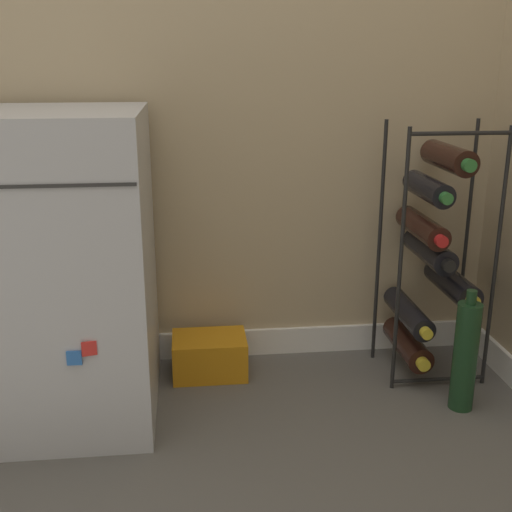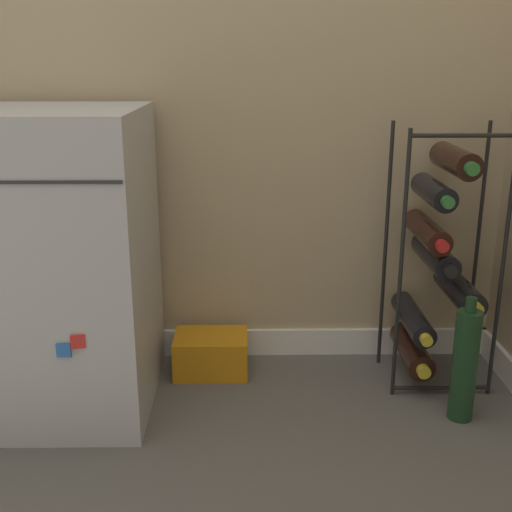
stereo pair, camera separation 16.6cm
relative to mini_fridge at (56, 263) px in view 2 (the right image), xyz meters
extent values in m
plane|color=#56544F|center=(0.54, -0.38, -0.42)|extent=(14.00, 14.00, 0.00)
cube|color=white|center=(0.54, 0.28, -0.38)|extent=(6.63, 0.01, 0.09)
cube|color=#B7BABF|center=(0.00, 0.00, 0.00)|extent=(0.52, 0.52, 0.85)
cube|color=#2D2D2D|center=(0.00, -0.26, 0.28)|extent=(0.51, 0.00, 0.01)
cube|color=red|center=(0.12, -0.26, -0.12)|extent=(0.04, 0.01, 0.04)
cube|color=blue|center=(0.09, -0.26, -0.14)|extent=(0.04, 0.01, 0.04)
cylinder|color=black|center=(0.98, 0.01, -0.03)|extent=(0.01, 0.01, 0.79)
cylinder|color=black|center=(1.27, 0.01, -0.03)|extent=(0.01, 0.01, 0.79)
cylinder|color=black|center=(0.98, 0.22, -0.03)|extent=(0.01, 0.01, 0.79)
cylinder|color=black|center=(1.27, 0.22, -0.03)|extent=(0.01, 0.01, 0.79)
cylinder|color=black|center=(1.12, 0.01, -0.40)|extent=(0.29, 0.01, 0.01)
cylinder|color=black|center=(1.12, 0.01, 0.35)|extent=(0.29, 0.01, 0.01)
cylinder|color=black|center=(1.05, 0.11, -0.33)|extent=(0.08, 0.26, 0.08)
cylinder|color=gold|center=(1.05, -0.03, -0.33)|extent=(0.04, 0.02, 0.04)
cylinder|color=black|center=(1.05, 0.11, -0.22)|extent=(0.07, 0.29, 0.07)
cylinder|color=gold|center=(1.05, -0.05, -0.22)|extent=(0.03, 0.02, 0.03)
cylinder|color=black|center=(1.18, 0.11, -0.13)|extent=(0.08, 0.28, 0.08)
cylinder|color=gold|center=(1.18, -0.04, -0.13)|extent=(0.04, 0.02, 0.04)
cylinder|color=black|center=(1.10, 0.11, -0.02)|extent=(0.08, 0.27, 0.08)
cylinder|color=black|center=(1.10, -0.04, -0.02)|extent=(0.04, 0.02, 0.04)
cylinder|color=black|center=(1.07, 0.11, 0.06)|extent=(0.07, 0.28, 0.07)
cylinder|color=red|center=(1.07, -0.04, 0.06)|extent=(0.03, 0.02, 0.03)
cylinder|color=black|center=(1.08, 0.11, 0.18)|extent=(0.07, 0.25, 0.07)
cylinder|color=#2D7033|center=(1.08, -0.03, 0.18)|extent=(0.03, 0.02, 0.03)
cylinder|color=black|center=(1.14, 0.11, 0.27)|extent=(0.08, 0.26, 0.08)
cylinder|color=#2D7033|center=(1.14, -0.03, 0.27)|extent=(0.04, 0.02, 0.04)
cube|color=orange|center=(0.42, 0.16, -0.36)|extent=(0.23, 0.17, 0.13)
cylinder|color=#19381E|center=(1.14, -0.13, -0.26)|extent=(0.07, 0.07, 0.32)
cylinder|color=#19381E|center=(1.14, -0.13, -0.08)|extent=(0.03, 0.03, 0.04)
camera|label=1|loc=(0.37, -1.70, 0.55)|focal=45.00mm
camera|label=2|loc=(0.54, -1.71, 0.55)|focal=45.00mm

